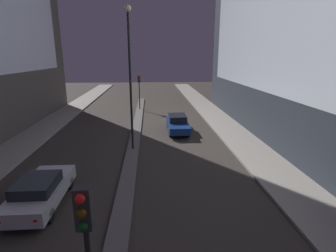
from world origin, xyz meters
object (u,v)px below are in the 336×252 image
Objects in this scene: traffic_light_near at (86,238)px; car_left_lane at (41,191)px; car_right_lane at (178,123)px; street_lamp at (130,64)px; traffic_light_mid at (139,84)px.

car_left_lane is (-3.77, 6.63, -2.50)m from traffic_light_near.
car_right_lane is (3.77, 18.27, -2.49)m from traffic_light_near.
street_lamp is at bearing 61.75° from car_left_lane.
car_right_lane is (7.55, 11.65, 0.01)m from car_left_lane.
car_right_lane is at bearing 78.33° from traffic_light_near.
traffic_light_near is 0.43× the size of street_lamp.
car_left_lane is at bearing 119.66° from traffic_light_near.
traffic_light_mid is (0.00, 28.29, 0.00)m from traffic_light_near.
traffic_light_mid is 0.89× the size of car_right_lane.
street_lamp is at bearing -90.00° from traffic_light_mid.
traffic_light_mid is 0.43× the size of street_lamp.
street_lamp reaches higher than traffic_light_near.
traffic_light_near is 0.91× the size of car_left_lane.
traffic_light_near reaches higher than car_left_lane.
traffic_light_near is 28.29m from traffic_light_mid.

